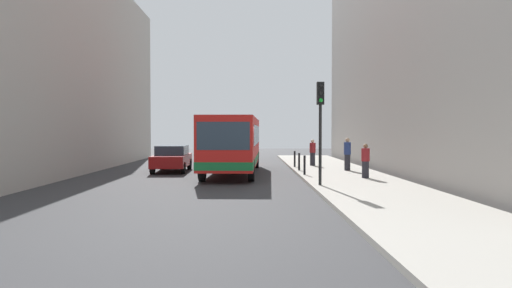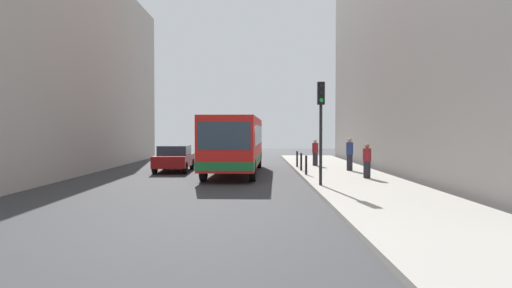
# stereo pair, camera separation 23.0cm
# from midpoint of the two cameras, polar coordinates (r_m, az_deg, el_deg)

# --- Properties ---
(ground_plane) EXTENTS (80.00, 80.00, 0.00)m
(ground_plane) POSITION_cam_midpoint_polar(r_m,az_deg,el_deg) (21.69, -3.04, -4.52)
(ground_plane) COLOR #38383A
(sidewalk) EXTENTS (4.40, 40.00, 0.15)m
(sidewalk) POSITION_cam_midpoint_polar(r_m,az_deg,el_deg) (22.14, 11.11, -4.23)
(sidewalk) COLOR #ADA89E
(sidewalk) RESTS_ON ground
(building_left) EXTENTS (7.00, 32.00, 12.14)m
(building_left) POSITION_cam_midpoint_polar(r_m,az_deg,el_deg) (28.63, -26.68, 8.97)
(building_left) COLOR #BCB7AD
(building_left) RESTS_ON ground
(building_right) EXTENTS (7.00, 32.00, 15.95)m
(building_right) POSITION_cam_midpoint_polar(r_m,az_deg,el_deg) (28.25, 21.97, 13.05)
(building_right) COLOR gray
(building_right) RESTS_ON ground
(bus) EXTENTS (3.00, 11.12, 3.00)m
(bus) POSITION_cam_midpoint_polar(r_m,az_deg,el_deg) (25.48, -3.00, 0.28)
(bus) COLOR red
(bus) RESTS_ON ground
(car_beside_bus) EXTENTS (1.92, 4.43, 1.48)m
(car_beside_bus) POSITION_cam_midpoint_polar(r_m,az_deg,el_deg) (27.13, -10.39, -1.66)
(car_beside_bus) COLOR maroon
(car_beside_bus) RESTS_ON ground
(traffic_light) EXTENTS (0.28, 0.33, 4.10)m
(traffic_light) POSITION_cam_midpoint_polar(r_m,az_deg,el_deg) (18.82, 7.47, 3.70)
(traffic_light) COLOR black
(traffic_light) RESTS_ON sidewalk
(bollard_near) EXTENTS (0.11, 0.11, 0.95)m
(bollard_near) POSITION_cam_midpoint_polar(r_m,az_deg,el_deg) (23.29, 5.63, -2.56)
(bollard_near) COLOR black
(bollard_near) RESTS_ON sidewalk
(bollard_mid) EXTENTS (0.11, 0.11, 0.95)m
(bollard_mid) POSITION_cam_midpoint_polar(r_m,az_deg,el_deg) (25.81, 5.00, -2.15)
(bollard_mid) COLOR black
(bollard_mid) RESTS_ON sidewalk
(bollard_far) EXTENTS (0.11, 0.11, 0.95)m
(bollard_far) POSITION_cam_midpoint_polar(r_m,az_deg,el_deg) (28.34, 4.49, -1.82)
(bollard_far) COLOR black
(bollard_far) RESTS_ON sidewalk
(pedestrian_near_signal) EXTENTS (0.38, 0.38, 1.58)m
(pedestrian_near_signal) POSITION_cam_midpoint_polar(r_m,az_deg,el_deg) (22.10, 12.85, -2.02)
(pedestrian_near_signal) COLOR #26262D
(pedestrian_near_signal) RESTS_ON sidewalk
(pedestrian_mid_sidewalk) EXTENTS (0.38, 0.38, 1.78)m
(pedestrian_mid_sidewalk) POSITION_cam_midpoint_polar(r_m,az_deg,el_deg) (26.13, 10.78, -1.21)
(pedestrian_mid_sidewalk) COLOR #26262D
(pedestrian_mid_sidewalk) RESTS_ON sidewalk
(pedestrian_far_sidewalk) EXTENTS (0.38, 0.38, 1.64)m
(pedestrian_far_sidewalk) POSITION_cam_midpoint_polar(r_m,az_deg,el_deg) (29.55, 6.66, -1.03)
(pedestrian_far_sidewalk) COLOR #26262D
(pedestrian_far_sidewalk) RESTS_ON sidewalk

